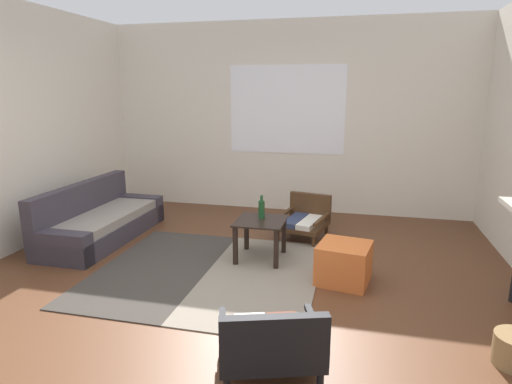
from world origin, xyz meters
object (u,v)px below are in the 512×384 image
ottoman_orange (344,263)px  glass_bottle (262,209)px  couch (100,221)px  armchair_striped_foreground (271,342)px  coffee_table (261,229)px  armchair_by_window (305,218)px

ottoman_orange → glass_bottle: (-0.88, 0.43, 0.35)m
couch → armchair_striped_foreground: 3.23m
coffee_table → glass_bottle: bearing=94.8°
coffee_table → armchair_by_window: 0.93m
couch → armchair_by_window: (2.38, 0.67, 0.01)m
armchair_by_window → ottoman_orange: size_ratio=1.52×
couch → armchair_striped_foreground: (2.52, -2.03, 0.02)m
couch → armchair_by_window: bearing=15.6°
armchair_by_window → ottoman_orange: (0.52, -1.21, -0.04)m
coffee_table → armchair_by_window: bearing=67.1°
coffee_table → armchair_striped_foreground: 1.92m
armchair_striped_foreground → armchair_by_window: bearing=92.8°
coffee_table → armchair_striped_foreground: (0.49, -1.85, -0.10)m
couch → ottoman_orange: 2.95m
glass_bottle → coffee_table: bearing=-85.2°
coffee_table → ottoman_orange: bearing=-22.3°
couch → ottoman_orange: bearing=-10.6°
armchair_striped_foreground → ottoman_orange: size_ratio=1.71×
coffee_table → glass_bottle: glass_bottle is taller
armchair_striped_foreground → glass_bottle: glass_bottle is taller
coffee_table → ottoman_orange: size_ratio=1.15×
armchair_by_window → armchair_striped_foreground: bearing=-87.2°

